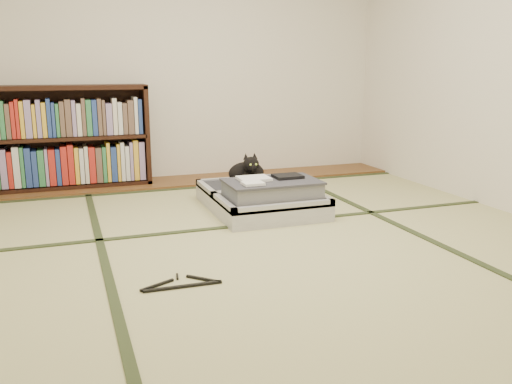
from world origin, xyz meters
name	(u,v)px	position (x,y,z in m)	size (l,w,h in m)	color
floor	(267,243)	(0.00, 0.00, 0.00)	(4.50, 4.50, 0.00)	tan
wood_strip	(194,180)	(0.00, 2.00, 0.01)	(4.00, 0.50, 0.02)	brown
red_item	(252,171)	(0.61, 2.03, 0.06)	(0.15, 0.09, 0.07)	red
room_shell	(268,0)	(0.00, 0.00, 1.46)	(4.50, 4.50, 4.50)	white
tatami_borders	(243,222)	(0.00, 0.49, 0.00)	(4.00, 4.50, 0.01)	#2D381E
bookcase	(69,139)	(-1.12, 2.07, 0.45)	(1.40, 0.32, 0.92)	black
suitcase	(262,197)	(0.24, 0.74, 0.11)	(0.77, 1.03, 0.30)	silver
cat	(248,172)	(0.22, 1.03, 0.25)	(0.34, 0.35, 0.28)	black
cable_coil	(267,181)	(0.40, 1.07, 0.16)	(0.11, 0.11, 0.03)	white
hanger	(182,284)	(-0.66, -0.49, 0.01)	(0.42, 0.19, 0.01)	black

